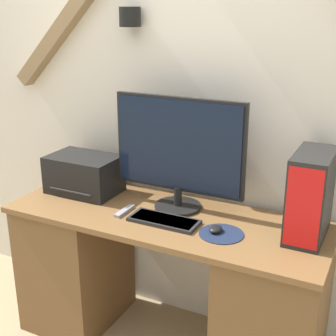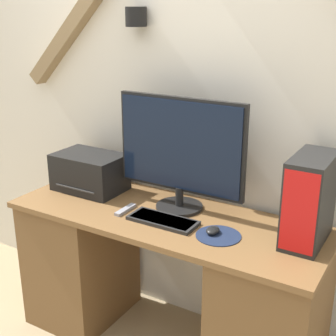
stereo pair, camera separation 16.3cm
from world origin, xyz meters
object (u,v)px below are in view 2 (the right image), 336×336
object	(u,v)px
keyboard	(163,220)
remote_control	(125,210)
printer	(90,172)
mouse	(213,230)
monitor	(180,150)
computer_tower	(309,200)

from	to	relation	value
keyboard	remote_control	bearing A→B (deg)	177.40
printer	remote_control	world-z (taller)	printer
keyboard	mouse	size ratio (longest dim) A/B	4.34
monitor	mouse	distance (m)	0.45
monitor	remote_control	xyz separation A→B (m)	(-0.22, -0.18, -0.31)
keyboard	mouse	distance (m)	0.27
computer_tower	remote_control	size ratio (longest dim) A/B	2.65
keyboard	remote_control	world-z (taller)	keyboard
monitor	computer_tower	distance (m)	0.68
keyboard	computer_tower	distance (m)	0.70
monitor	computer_tower	world-z (taller)	monitor
mouse	printer	world-z (taller)	printer
mouse	computer_tower	xyz separation A→B (m)	(0.39, 0.16, 0.18)
monitor	computer_tower	bearing A→B (deg)	-2.26
keyboard	printer	world-z (taller)	printer
printer	keyboard	bearing A→B (deg)	-15.01
mouse	computer_tower	size ratio (longest dim) A/B	0.20
printer	remote_control	bearing A→B (deg)	-22.58
keyboard	remote_control	size ratio (longest dim) A/B	2.30
computer_tower	monitor	bearing A→B (deg)	177.74
mouse	monitor	bearing A→B (deg)	146.97
monitor	keyboard	world-z (taller)	monitor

